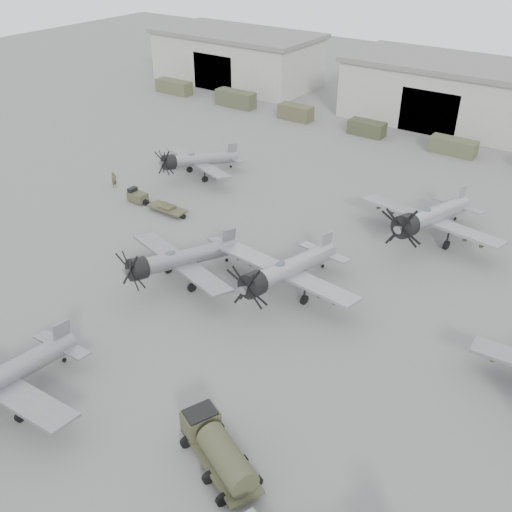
{
  "coord_description": "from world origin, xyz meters",
  "views": [
    {
      "loc": [
        25.3,
        -20.95,
        27.06
      ],
      "look_at": [
        2.07,
        11.61,
        2.5
      ],
      "focal_mm": 40.0,
      "sensor_mm": 36.0,
      "label": 1
    }
  ],
  "objects": [
    {
      "name": "ground",
      "position": [
        0.0,
        0.0,
        0.0
      ],
      "size": [
        220.0,
        220.0,
        0.0
      ],
      "primitive_type": "plane",
      "color": "slate",
      "rests_on": "ground"
    },
    {
      "name": "tug_trailer",
      "position": [
        -15.4,
        16.59,
        0.57
      ],
      "size": [
        7.53,
        1.62,
        1.52
      ],
      "rotation": [
        0.0,
        0.0,
        -0.01
      ],
      "color": "#3D3E28",
      "rests_on": "ground"
    },
    {
      "name": "aircraft_far_1",
      "position": [
        11.17,
        26.39,
        2.55
      ],
      "size": [
        14.12,
        12.71,
        5.61
      ],
      "rotation": [
        0.0,
        0.0,
        -0.15
      ],
      "color": "#999DA1",
      "rests_on": "ground"
    },
    {
      "name": "support_truck_0",
      "position": [
        -42.36,
        50.0,
        1.07
      ],
      "size": [
        6.6,
        2.2,
        2.14
      ],
      "primitive_type": "cube",
      "color": "#474A30",
      "rests_on": "ground"
    },
    {
      "name": "fuel_tanker",
      "position": [
        11.27,
        -4.79,
        1.37
      ],
      "size": [
        6.51,
        4.33,
        2.4
      ],
      "rotation": [
        0.0,
        0.0,
        -0.41
      ],
      "color": "#3C3D28",
      "rests_on": "ground"
    },
    {
      "name": "hangar_left",
      "position": [
        -38.0,
        61.96,
        4.37
      ],
      "size": [
        29.0,
        14.8,
        8.7
      ],
      "color": "#ACABA1",
      "rests_on": "ground"
    },
    {
      "name": "ground_crew",
      "position": [
        -21.91,
        17.78,
        0.91
      ],
      "size": [
        0.52,
        0.71,
        1.82
      ],
      "primitive_type": "imported",
      "rotation": [
        0.0,
        0.0,
        1.44
      ],
      "color": "#423F2B",
      "rests_on": "ground"
    },
    {
      "name": "support_truck_3",
      "position": [
        -6.51,
        50.0,
        0.98
      ],
      "size": [
        5.06,
        2.2,
        1.96
      ],
      "primitive_type": "cube",
      "color": "#353A25",
      "rests_on": "ground"
    },
    {
      "name": "hangar_center",
      "position": [
        0.0,
        61.96,
        4.37
      ],
      "size": [
        29.0,
        14.8,
        8.7
      ],
      "color": "#ACABA1",
      "rests_on": "ground"
    },
    {
      "name": "support_truck_1",
      "position": [
        -29.26,
        50.0,
        1.24
      ],
      "size": [
        6.63,
        2.2,
        2.48
      ],
      "primitive_type": "cube",
      "color": "#3D442C",
      "rests_on": "ground"
    },
    {
      "name": "aircraft_mid_1",
      "position": [
        -3.17,
        7.7,
        2.19
      ],
      "size": [
        12.12,
        10.91,
        4.83
      ],
      "rotation": [
        0.0,
        0.0,
        -0.26
      ],
      "color": "gray",
      "rests_on": "ground"
    },
    {
      "name": "aircraft_far_0",
      "position": [
        -16.27,
        25.28,
        2.09
      ],
      "size": [
        11.44,
        10.3,
        4.59
      ],
      "rotation": [
        0.0,
        0.0,
        -0.32
      ],
      "color": "gray",
      "rests_on": "ground"
    },
    {
      "name": "support_truck_2",
      "position": [
        -18.1,
        50.0,
        1.08
      ],
      "size": [
        5.11,
        2.2,
        2.16
      ],
      "primitive_type": "cube",
      "color": "#45442D",
      "rests_on": "ground"
    },
    {
      "name": "aircraft_mid_2",
      "position": [
        5.1,
        11.3,
        2.34
      ],
      "size": [
        12.93,
        11.64,
        5.15
      ],
      "rotation": [
        0.0,
        0.0,
        -0.09
      ],
      "color": "#96999E",
      "rests_on": "ground"
    },
    {
      "name": "support_truck_4",
      "position": [
        5.59,
        50.0,
        0.99
      ],
      "size": [
        5.87,
        2.2,
        1.97
      ],
      "primitive_type": "cube",
      "color": "#454B31",
      "rests_on": "ground"
    }
  ]
}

